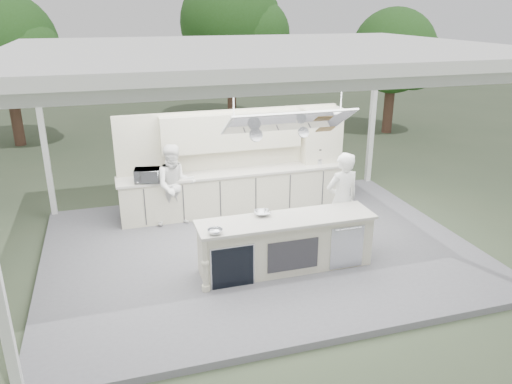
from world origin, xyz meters
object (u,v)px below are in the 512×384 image
object	(u,v)px
demo_island	(285,244)
sous_chef	(175,185)
back_counter	(234,191)
head_chef	(342,200)

from	to	relation	value
demo_island	sous_chef	bearing A→B (deg)	121.83
demo_island	back_counter	bearing A→B (deg)	93.63
back_counter	head_chef	xyz separation A→B (m)	(1.50, -2.28, 0.45)
back_counter	head_chef	distance (m)	2.76
back_counter	sous_chef	world-z (taller)	sous_chef
sous_chef	demo_island	bearing A→B (deg)	-59.87
back_counter	sous_chef	size ratio (longest dim) A/B	2.92
head_chef	back_counter	bearing A→B (deg)	-62.98
demo_island	head_chef	world-z (taller)	head_chef
demo_island	head_chef	size ratio (longest dim) A/B	1.66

